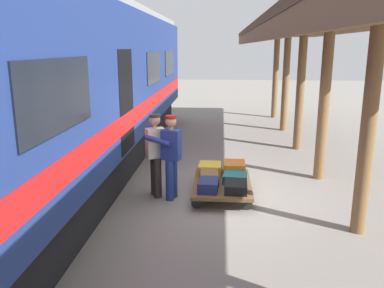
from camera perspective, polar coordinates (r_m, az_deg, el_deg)
ground_plane at (r=8.21m, az=4.66°, el=-7.63°), size 60.00×60.00×0.00m
platform_canopy at (r=7.97m, az=21.29°, el=14.72°), size 3.20×20.19×3.56m
train_car at (r=8.40m, az=-19.47°, el=6.64°), size 3.03×18.55×4.00m
luggage_cart at (r=8.25m, az=4.33°, el=-5.71°), size 1.18×1.86×0.29m
suitcase_yellow_case at (r=8.69m, az=2.61°, el=-3.58°), size 0.50×0.56×0.23m
suitcase_orange_carryall at (r=8.69m, az=6.10°, el=-3.49°), size 0.46×0.57×0.28m
suitcase_teal_softside at (r=8.21m, az=6.20°, el=-4.86°), size 0.53×0.54×0.18m
suitcase_navy_fabric at (r=7.72m, az=2.38°, el=-5.91°), size 0.41×0.59×0.21m
suitcase_black_hardshell at (r=7.73m, az=6.32°, el=-6.07°), size 0.45×0.63×0.18m
suitcase_brown_leather at (r=8.21m, az=2.50°, el=-4.70°), size 0.39×0.53×0.21m
porter_in_overalls at (r=7.85m, az=-3.13°, el=-1.48°), size 0.73×0.55×1.70m
porter_by_door at (r=8.03m, az=-5.13°, el=-1.18°), size 0.74×0.62×1.70m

